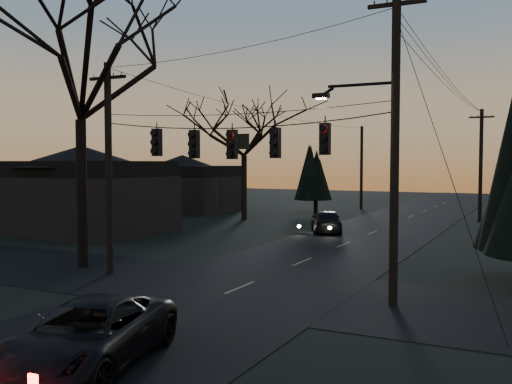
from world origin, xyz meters
The scene contains 14 objects.
main_road centered at (0.00, 20.00, 0.01)m, with size 8.00×120.00×0.02m, color black.
cross_road centered at (0.00, 10.00, 0.01)m, with size 60.00×7.00×0.02m, color black.
utility_pole_right centered at (5.50, 10.00, 0.00)m, with size 5.00×0.30×10.00m, color black, non-canonical shape.
utility_pole_left centered at (-6.00, 10.00, 0.00)m, with size 1.80×0.30×8.50m, color black, non-canonical shape.
utility_pole_far_r centered at (5.50, 38.00, 0.00)m, with size 1.80×0.30×8.50m, color black, non-canonical shape.
utility_pole_far_l centered at (-6.00, 46.00, 0.00)m, with size 0.30×0.30×8.00m, color black, non-canonical shape.
span_signal_assembly centered at (-0.24, 10.00, 5.23)m, with size 11.50×0.44×1.60m.
bare_tree_left centered at (-7.99, 10.56, 8.86)m, with size 11.10×11.10×12.67m.
bare_tree_dist centered at (-11.32, 31.75, 7.06)m, with size 7.71×7.71×10.10m.
evergreen_dist centered at (-8.28, 39.60, 3.38)m, with size 3.25×3.25×5.58m.
house_left_near centered at (-17.00, 20.00, 2.80)m, with size 10.00×8.00×5.60m.
house_left_far centered at (-20.00, 36.00, 2.60)m, with size 9.00×7.00×5.20m.
suv_near centered at (0.80, 1.49, 0.72)m, with size 2.40×5.21×1.45m, color black.
sedan_oncoming_a centered at (-2.66, 26.65, 0.75)m, with size 1.78×4.42×1.51m, color black.
Camera 1 is at (9.62, -7.86, 4.53)m, focal length 40.00 mm.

